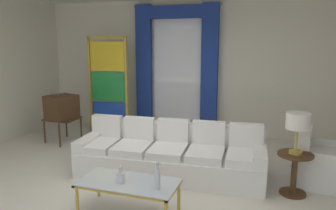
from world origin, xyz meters
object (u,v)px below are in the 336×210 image
Objects in this scene: coffee_table at (128,184)px; peacock_figurine at (116,130)px; armchair_white at (320,165)px; table_lamp_brass at (298,123)px; bottle_crystal_tall at (121,176)px; couch_white_long at (171,155)px; stained_glass_divider at (108,89)px; bottle_blue_decanter at (158,178)px; vintage_tv at (62,108)px; round_side_table at (294,170)px.

coffee_table is 2.04× the size of peacock_figurine.
armchair_white is 0.98m from table_lamp_brass.
coffee_table is at bearing 39.77° from bottle_crystal_tall.
stained_glass_divider reaches higher than couch_white_long.
couch_white_long is 3.26× the size of armchair_white.
coffee_table is at bearing 170.35° from bottle_blue_decanter.
table_lamp_brass is (3.53, -1.52, 0.81)m from peacock_figurine.
bottle_blue_decanter is 1.48× the size of bottle_crystal_tall.
bottle_blue_decanter is at bearing -78.36° from couch_white_long.
vintage_tv is 1.09m from stained_glass_divider.
vintage_tv is at bearing 142.28° from bottle_blue_decanter.
armchair_white is at bearing -17.31° from stained_glass_divider.
bottle_blue_decanter is 2.00m from round_side_table.
vintage_tv is (-2.68, 0.90, 0.42)m from couch_white_long.
table_lamp_brass is at bearing -25.57° from stained_glass_divider.
couch_white_long reaches higher than coffee_table.
peacock_figurine is at bearing 118.57° from bottle_crystal_tall.
peacock_figurine reaches higher than coffee_table.
stained_glass_divider reaches higher than peacock_figurine.
coffee_table is 2.29m from round_side_table.
couch_white_long is 1.41m from bottle_crystal_tall.
stained_glass_divider is (-2.30, 3.08, 0.51)m from bottle_blue_decanter.
stained_glass_divider is at bearing 139.93° from couch_white_long.
table_lamp_brass is at bearing 38.54° from bottle_blue_decanter.
stained_glass_divider is at bearing 154.43° from round_side_table.
vintage_tv is 1.21m from peacock_figurine.
bottle_blue_decanter is 0.25× the size of vintage_tv.
bottle_crystal_tall is 0.10× the size of stained_glass_divider.
couch_white_long reaches higher than armchair_white.
armchair_white reaches higher than bottle_blue_decanter.
bottle_blue_decanter is 0.15× the size of stained_glass_divider.
peacock_figurine is 1.05× the size of table_lamp_brass.
round_side_table is (3.53, -1.52, 0.14)m from peacock_figurine.
coffee_table is at bearing -57.94° from stained_glass_divider.
table_lamp_brass is (0.00, 0.00, 0.67)m from round_side_table.
round_side_table is (1.56, 1.24, -0.19)m from bottle_blue_decanter.
peacock_figurine is at bearing 125.62° from bottle_blue_decanter.
vintage_tv reaches higher than round_side_table.
bottle_blue_decanter is at bearing -37.72° from vintage_tv.
vintage_tv reaches higher than coffee_table.
bottle_blue_decanter is at bearing -141.46° from table_lamp_brass.
coffee_table is 2.89m from armchair_white.
couch_white_long reaches higher than bottle_blue_decanter.
bottle_blue_decanter is 0.48m from bottle_crystal_tall.
bottle_crystal_tall is 0.25× the size of armchair_white.
armchair_white is (4.90, -0.53, -0.44)m from vintage_tv.
couch_white_long is at bearing 82.02° from bottle_crystal_tall.
armchair_white is (2.42, 1.75, -0.20)m from bottle_crystal_tall.
round_side_table is (2.04, 1.23, -0.13)m from bottle_crystal_tall.
coffee_table is (-0.12, -1.32, 0.07)m from couch_white_long.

